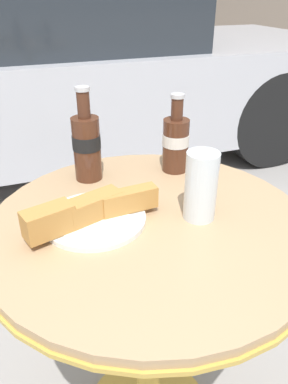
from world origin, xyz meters
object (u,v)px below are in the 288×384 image
at_px(bistro_table, 149,276).
at_px(cola_bottle_left, 176,142).
at_px(lunch_plate_near, 92,214).
at_px(cola_bottle_right, 87,145).
at_px(drinking_glass, 201,189).
at_px(parked_car, 54,74).

height_order(bistro_table, cola_bottle_left, cola_bottle_left).
bearing_deg(lunch_plate_near, cola_bottle_right, 78.81).
relative_size(bistro_table, cola_bottle_right, 3.07).
xyz_separation_m(cola_bottle_left, drinking_glass, (-0.05, -0.24, -0.01)).
bearing_deg(parked_car, drinking_glass, -89.82).
xyz_separation_m(cola_bottle_left, lunch_plate_near, (-0.28, -0.19, -0.06)).
height_order(lunch_plate_near, parked_car, parked_car).
height_order(cola_bottle_left, cola_bottle_right, cola_bottle_right).
xyz_separation_m(cola_bottle_right, lunch_plate_near, (-0.04, -0.22, -0.07)).
height_order(bistro_table, cola_bottle_right, cola_bottle_right).
height_order(bistro_table, lunch_plate_near, lunch_plate_near).
relative_size(cola_bottle_right, drinking_glass, 1.57).
bearing_deg(lunch_plate_near, bistro_table, -11.65).
relative_size(lunch_plate_near, parked_car, 0.07).
height_order(cola_bottle_left, drinking_glass, cola_bottle_left).
height_order(cola_bottle_left, lunch_plate_near, cola_bottle_left).
bearing_deg(parked_car, bistro_table, -92.54).
xyz_separation_m(drinking_glass, parked_car, (-0.01, 2.29, -0.20)).
bearing_deg(bistro_table, cola_bottle_right, 108.26).
distance_m(cola_bottle_right, lunch_plate_near, 0.24).
height_order(drinking_glass, lunch_plate_near, drinking_glass).
bearing_deg(cola_bottle_right, lunch_plate_near, -101.19).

